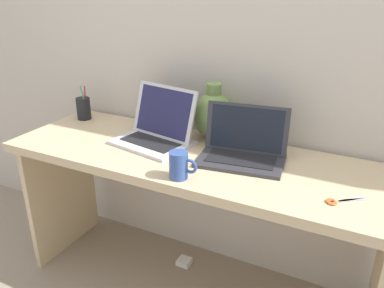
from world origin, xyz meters
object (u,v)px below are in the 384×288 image
(pen_cup, at_px, (84,108))
(laptop_right, at_px, (243,146))
(scissors, at_px, (339,201))
(power_brick, at_px, (184,262))
(green_vase, at_px, (213,115))
(coffee_mug, at_px, (179,165))
(laptop_left, at_px, (158,128))

(pen_cup, bearing_deg, laptop_right, -5.73)
(pen_cup, relative_size, scissors, 1.46)
(laptop_right, bearing_deg, power_brick, 167.22)
(green_vase, height_order, power_brick, green_vase)
(green_vase, bearing_deg, pen_cup, -174.90)
(coffee_mug, bearing_deg, green_vase, 97.06)
(green_vase, relative_size, scissors, 2.06)
(laptop_left, height_order, scissors, laptop_left)
(coffee_mug, distance_m, power_brick, 0.87)
(pen_cup, bearing_deg, green_vase, 5.10)
(scissors, bearing_deg, coffee_mug, -170.96)
(green_vase, distance_m, scissors, 0.72)
(laptop_left, xyz_separation_m, scissors, (0.83, -0.18, -0.06))
(green_vase, height_order, scissors, green_vase)
(laptop_right, xyz_separation_m, scissors, (0.42, -0.19, -0.05))
(green_vase, relative_size, coffee_mug, 2.31)
(laptop_left, distance_m, green_vase, 0.27)
(green_vase, height_order, coffee_mug, green_vase)
(laptop_left, xyz_separation_m, pen_cup, (-0.52, 0.10, -0.01))
(coffee_mug, bearing_deg, power_brick, 115.97)
(laptop_right, bearing_deg, coffee_mug, -119.34)
(laptop_right, height_order, power_brick, laptop_right)
(green_vase, relative_size, pen_cup, 1.41)
(laptop_left, height_order, coffee_mug, laptop_left)
(coffee_mug, distance_m, scissors, 0.58)
(scissors, bearing_deg, green_vase, 151.05)
(green_vase, distance_m, power_brick, 0.85)
(scissors, bearing_deg, power_brick, 160.69)
(green_vase, xyz_separation_m, power_brick, (-0.12, -0.09, -0.84))
(power_brick, bearing_deg, green_vase, 36.30)
(green_vase, bearing_deg, coffee_mug, -82.94)
(laptop_left, relative_size, laptop_right, 1.00)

